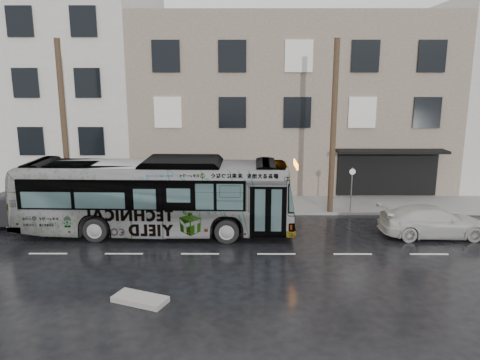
# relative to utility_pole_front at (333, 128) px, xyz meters

# --- Properties ---
(ground) EXTENTS (120.00, 120.00, 0.00)m
(ground) POSITION_rel_utility_pole_front_xyz_m (-6.50, -3.30, -4.65)
(ground) COLOR black
(ground) RESTS_ON ground
(sidewalk) EXTENTS (90.00, 3.60, 0.15)m
(sidewalk) POSITION_rel_utility_pole_front_xyz_m (-6.50, 1.60, -4.58)
(sidewalk) COLOR gray
(sidewalk) RESTS_ON ground
(building_taupe) EXTENTS (20.00, 12.00, 11.00)m
(building_taupe) POSITION_rel_utility_pole_front_xyz_m (-1.50, 9.40, 0.85)
(building_taupe) COLOR gray
(building_taupe) RESTS_ON ground
(utility_pole_front) EXTENTS (0.30, 0.30, 9.00)m
(utility_pole_front) POSITION_rel_utility_pole_front_xyz_m (0.00, 0.00, 0.00)
(utility_pole_front) COLOR #4B3925
(utility_pole_front) RESTS_ON sidewalk
(utility_pole_rear) EXTENTS (0.30, 0.30, 9.00)m
(utility_pole_rear) POSITION_rel_utility_pole_front_xyz_m (-14.00, 0.00, 0.00)
(utility_pole_rear) COLOR #4B3925
(utility_pole_rear) RESTS_ON sidewalk
(sign_post) EXTENTS (0.06, 0.06, 2.40)m
(sign_post) POSITION_rel_utility_pole_front_xyz_m (1.10, 0.00, -3.30)
(sign_post) COLOR slate
(sign_post) RESTS_ON sidewalk
(bus) EXTENTS (12.99, 3.38, 3.60)m
(bus) POSITION_rel_utility_pole_front_xyz_m (-8.78, -3.09, -2.85)
(bus) COLOR #B2B2B2
(bus) RESTS_ON ground
(white_sedan) EXTENTS (4.93, 2.06, 1.42)m
(white_sedan) POSITION_rel_utility_pole_front_xyz_m (4.12, -3.50, -3.94)
(white_sedan) COLOR #B6B5AD
(white_sedan) RESTS_ON ground
(dark_sedan) EXTENTS (5.01, 1.92, 1.63)m
(dark_sedan) POSITION_rel_utility_pole_front_xyz_m (-15.70, -2.16, -3.84)
(dark_sedan) COLOR black
(dark_sedan) RESTS_ON ground
(slush_pile) EXTENTS (1.97, 1.42, 0.18)m
(slush_pile) POSITION_rel_utility_pole_front_xyz_m (-8.11, -10.05, -4.56)
(slush_pile) COLOR #A19D98
(slush_pile) RESTS_ON ground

